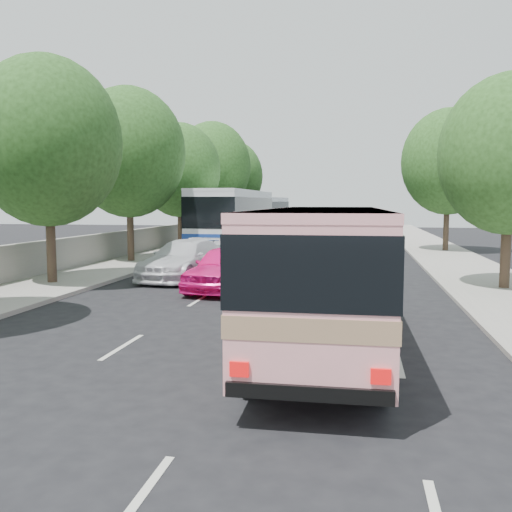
% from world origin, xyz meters
% --- Properties ---
extents(ground, '(120.00, 120.00, 0.00)m').
position_xyz_m(ground, '(0.00, 0.00, 0.00)').
color(ground, black).
rests_on(ground, ground).
extents(sidewalk_left, '(4.00, 90.00, 0.15)m').
position_xyz_m(sidewalk_left, '(-8.50, 20.00, 0.07)').
color(sidewalk_left, '#9E998E').
rests_on(sidewalk_left, ground).
extents(sidewalk_right, '(4.00, 90.00, 0.12)m').
position_xyz_m(sidewalk_right, '(8.50, 20.00, 0.06)').
color(sidewalk_right, '#9E998E').
rests_on(sidewalk_right, ground).
extents(low_wall, '(0.30, 90.00, 1.50)m').
position_xyz_m(low_wall, '(-10.30, 20.00, 0.90)').
color(low_wall, '#9E998E').
rests_on(low_wall, sidewalk_left).
extents(tree_left_b, '(5.70, 5.70, 8.88)m').
position_xyz_m(tree_left_b, '(-8.42, 5.94, 5.82)').
color(tree_left_b, '#38281E').
rests_on(tree_left_b, ground).
extents(tree_left_c, '(6.00, 6.00, 9.35)m').
position_xyz_m(tree_left_c, '(-8.62, 13.94, 6.12)').
color(tree_left_c, '#38281E').
rests_on(tree_left_c, ground).
extents(tree_left_d, '(5.52, 5.52, 8.60)m').
position_xyz_m(tree_left_d, '(-8.52, 21.94, 5.63)').
color(tree_left_d, '#38281E').
rests_on(tree_left_d, ground).
extents(tree_left_e, '(6.30, 6.30, 9.82)m').
position_xyz_m(tree_left_e, '(-8.42, 29.94, 6.43)').
color(tree_left_e, '#38281E').
rests_on(tree_left_e, ground).
extents(tree_left_f, '(5.88, 5.88, 9.16)m').
position_xyz_m(tree_left_f, '(-8.62, 37.94, 6.00)').
color(tree_left_f, '#38281E').
rests_on(tree_left_f, ground).
extents(tree_right_far, '(6.00, 6.00, 9.35)m').
position_xyz_m(tree_right_far, '(9.08, 23.94, 6.12)').
color(tree_right_far, '#38281E').
rests_on(tree_right_far, ground).
extents(pink_bus, '(2.69, 9.87, 3.14)m').
position_xyz_m(pink_bus, '(2.60, -1.05, 1.95)').
color(pink_bus, pink).
rests_on(pink_bus, ground).
extents(pink_taxi, '(2.63, 5.18, 1.69)m').
position_xyz_m(pink_taxi, '(-1.48, 6.26, 0.85)').
color(pink_taxi, '#F81586').
rests_on(pink_taxi, ground).
extents(white_pickup, '(3.08, 5.97, 1.65)m').
position_xyz_m(white_pickup, '(-3.99, 8.87, 0.83)').
color(white_pickup, silver).
rests_on(white_pickup, ground).
extents(tour_coach_front, '(3.09, 13.44, 4.01)m').
position_xyz_m(tour_coach_front, '(-4.50, 20.77, 2.41)').
color(tour_coach_front, white).
rests_on(tour_coach_front, ground).
extents(tour_coach_rear, '(3.97, 12.70, 3.74)m').
position_xyz_m(tour_coach_rear, '(-5.88, 37.19, 2.25)').
color(tour_coach_rear, white).
rests_on(tour_coach_rear, ground).
extents(taxi_roof_sign, '(0.57, 0.25, 0.18)m').
position_xyz_m(taxi_roof_sign, '(-1.48, 6.26, 1.78)').
color(taxi_roof_sign, silver).
rests_on(taxi_roof_sign, pink_taxi).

